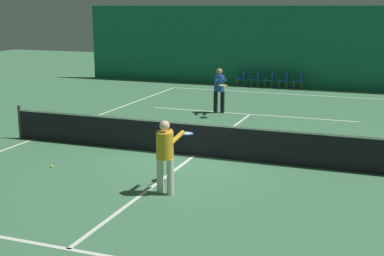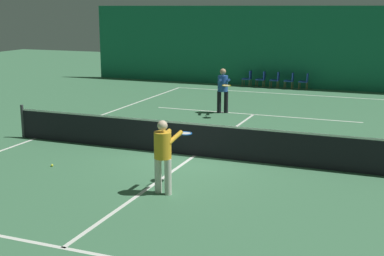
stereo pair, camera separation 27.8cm
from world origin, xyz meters
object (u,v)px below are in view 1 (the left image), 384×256
object	(u,v)px
courtside_chair_4	(299,80)
courtside_chair_1	(256,78)
player_near	(166,151)
player_far	(219,87)
courtside_chair_2	(270,79)
courtside_chair_3	(285,79)
tennis_net	(194,138)
tennis_ball	(52,166)
courtside_chair_0	(243,77)

from	to	relation	value
courtside_chair_4	courtside_chair_1	bearing A→B (deg)	-90.00
player_near	player_far	size ratio (longest dim) A/B	0.96
courtside_chair_2	courtside_chair_3	distance (m)	0.75
tennis_net	tennis_ball	world-z (taller)	tennis_net
courtside_chair_0	tennis_ball	world-z (taller)	courtside_chair_0
courtside_chair_0	player_near	bearing A→B (deg)	9.27
courtside_chair_2	player_far	bearing A→B (deg)	-3.74
courtside_chair_2	tennis_net	bearing A→B (deg)	3.19
player_far	courtside_chair_0	xyz separation A→B (m)	(-1.01, 7.33, -0.54)
courtside_chair_0	courtside_chair_1	xyz separation A→B (m)	(0.75, 0.00, 0.00)
tennis_net	courtside_chair_0	world-z (taller)	tennis_net
player_near	courtside_chair_4	distance (m)	16.73
courtside_chair_3	tennis_ball	distance (m)	16.25
player_near	courtside_chair_3	distance (m)	16.73
courtside_chair_0	tennis_ball	xyz separation A→B (m)	(-0.89, -15.94, -0.45)
tennis_net	player_far	bearing A→B (deg)	101.19
player_far	courtside_chair_4	world-z (taller)	player_far
player_far	courtside_chair_3	bearing A→B (deg)	144.85
tennis_ball	courtside_chair_4	bearing A→B (deg)	76.33
courtside_chair_4	tennis_ball	bearing A→B (deg)	-13.67
player_far	courtside_chair_3	distance (m)	7.45
player_far	courtside_chair_3	xyz separation A→B (m)	(1.22, 7.33, -0.54)
player_far	courtside_chair_0	size ratio (longest dim) A/B	2.11
player_near	courtside_chair_2	bearing A→B (deg)	12.23
player_near	courtside_chair_0	distance (m)	16.95
courtside_chair_3	courtside_chair_4	bearing A→B (deg)	90.00
courtside_chair_0	courtside_chair_1	world-z (taller)	same
player_near	tennis_ball	distance (m)	3.82
courtside_chair_0	tennis_ball	bearing A→B (deg)	-3.20
courtside_chair_1	tennis_net	bearing A→B (deg)	6.32
player_far	tennis_ball	bearing A→B (deg)	-38.14
player_far	tennis_ball	distance (m)	8.88
tennis_net	courtside_chair_1	world-z (taller)	tennis_net
tennis_net	courtside_chair_3	bearing A→B (deg)	90.04
tennis_net	player_far	distance (m)	6.39
courtside_chair_4	tennis_net	bearing A→B (deg)	-3.10
courtside_chair_4	courtside_chair_2	bearing A→B (deg)	-90.00
courtside_chair_1	courtside_chair_3	distance (m)	1.49
courtside_chair_0	courtside_chair_2	bearing A→B (deg)	90.00
player_near	courtside_chair_3	world-z (taller)	player_near
tennis_net	player_far	xyz separation A→B (m)	(-1.23, 6.24, 0.52)
courtside_chair_3	tennis_ball	world-z (taller)	courtside_chair_3
player_far	courtside_chair_1	bearing A→B (deg)	156.43
tennis_net	courtside_chair_2	world-z (taller)	tennis_net
courtside_chair_1	tennis_ball	world-z (taller)	courtside_chair_1
courtside_chair_2	courtside_chair_4	size ratio (longest dim) A/B	1.00
player_far	courtside_chair_2	world-z (taller)	player_far
tennis_net	tennis_ball	size ratio (longest dim) A/B	181.82
courtside_chair_3	courtside_chair_4	distance (m)	0.75
player_near	courtside_chair_0	xyz separation A→B (m)	(-2.73, 16.72, -0.50)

